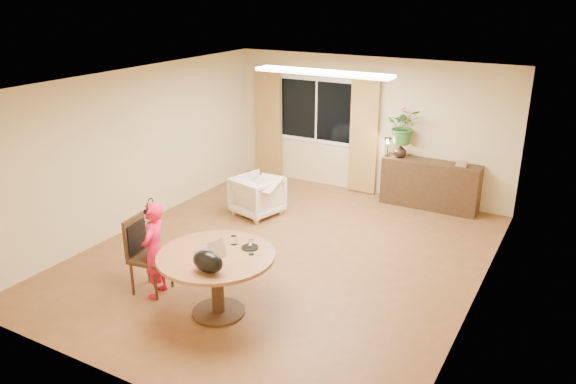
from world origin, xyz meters
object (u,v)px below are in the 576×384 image
object	(u,v)px
dining_table	(217,267)
child	(154,250)
armchair	(258,196)
sideboard	(430,185)
dining_chair	(150,256)

from	to	relation	value
dining_table	child	distance (m)	0.96
armchair	dining_table	bearing A→B (deg)	127.94
child	armchair	size ratio (longest dim) A/B	1.68
sideboard	dining_chair	bearing A→B (deg)	-116.12
dining_table	sideboard	bearing A→B (deg)	75.29
dining_table	child	xyz separation A→B (m)	(-0.96, -0.02, 0.01)
child	armchair	world-z (taller)	child
armchair	sideboard	world-z (taller)	sideboard
child	dining_chair	bearing A→B (deg)	-126.49
dining_table	dining_chair	xyz separation A→B (m)	(-1.07, 0.02, -0.12)
dining_table	dining_chair	distance (m)	1.08
dining_chair	armchair	bearing A→B (deg)	86.54
dining_chair	child	size ratio (longest dim) A/B	0.80
dining_chair	child	xyz separation A→B (m)	(0.12, -0.04, 0.13)
child	sideboard	bearing A→B (deg)	136.73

